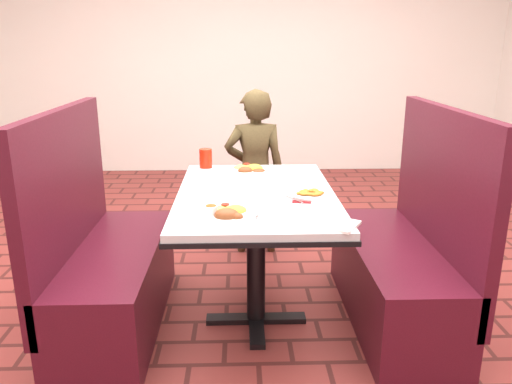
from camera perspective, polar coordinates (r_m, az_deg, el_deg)
The scene contains 14 objects.
dining_table at distance 2.59m, azimuth 0.00°, elevation -2.04°, with size 0.81×1.21×0.75m.
booth_bench_left at distance 2.80m, azimuth -16.72°, elevation -8.42°, with size 0.47×1.20×1.17m.
booth_bench_right at distance 2.85m, azimuth 16.43°, elevation -7.99°, with size 0.47×1.20×1.17m.
diner_person at distance 3.58m, azimuth -0.13°, elevation 2.22°, with size 0.43×0.28×1.19m, color brown.
near_dinner_plate at distance 2.20m, azimuth -3.24°, elevation -2.12°, with size 0.25×0.25×0.08m.
far_dinner_plate at distance 2.97m, azimuth -0.71°, elevation 2.77°, with size 0.25×0.25×0.06m.
plantain_plate at distance 2.50m, azimuth 6.21°, elevation -0.24°, with size 0.19×0.19×0.03m.
maroon_napkin at distance 2.43m, azimuth 5.27°, elevation -0.96°, with size 0.09×0.09×0.00m, color #5F0E11.
spoon_utensil at distance 2.43m, azimuth 4.36°, elevation -0.84°, with size 0.01×0.13×0.00m, color silver.
red_tumbler at distance 3.08m, azimuth -5.77°, elevation 3.85°, with size 0.08×0.08×0.12m, color red.
paper_napkin at distance 2.12m, azimuth 8.71°, elevation -3.56°, with size 0.20×0.15×0.01m, color white.
knife_utensil at distance 2.23m, azimuth -1.01°, elevation -2.24°, with size 0.01×0.18×0.00m, color silver.
fork_utensil at distance 2.18m, azimuth -0.93°, elevation -2.77°, with size 0.01×0.14×0.00m, color silver.
lettuce_shreds at distance 2.62m, azimuth 0.83°, elevation 0.40°, with size 0.28×0.32×0.00m, color #8EC64F, non-canonical shape.
Camera 1 is at (-0.08, -2.45, 1.48)m, focal length 35.00 mm.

